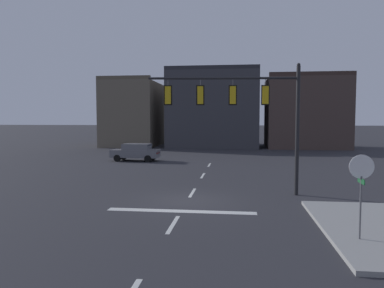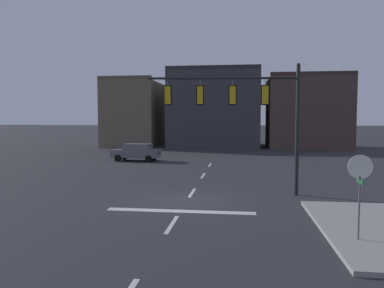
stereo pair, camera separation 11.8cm
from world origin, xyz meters
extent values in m
plane|color=#2B2B30|center=(0.00, 0.00, 0.00)|extent=(400.00, 400.00, 0.00)
cube|color=silver|center=(0.00, -2.00, 0.00)|extent=(6.40, 0.50, 0.01)
cube|color=silver|center=(0.00, -4.00, 0.00)|extent=(0.16, 2.40, 0.01)
cube|color=silver|center=(0.00, 2.00, 0.00)|extent=(0.16, 2.40, 0.01)
cube|color=silver|center=(0.00, 8.00, 0.00)|extent=(0.16, 2.40, 0.01)
cube|color=silver|center=(0.00, 14.00, 0.00)|extent=(0.16, 2.40, 0.01)
cylinder|color=black|center=(5.41, 2.07, 3.31)|extent=(0.20, 0.20, 6.62)
cylinder|color=black|center=(1.61, 1.72, 6.00)|extent=(7.60, 0.83, 0.12)
sphere|color=black|center=(5.41, 2.07, 6.67)|extent=(0.18, 0.18, 0.18)
cylinder|color=#56565B|center=(3.76, 1.92, 5.77)|extent=(0.03, 0.03, 0.35)
cube|color=gold|center=(3.76, 1.92, 5.14)|extent=(0.32, 0.27, 0.90)
sphere|color=green|center=(3.74, 2.05, 5.43)|extent=(0.20, 0.20, 0.20)
sphere|color=#2D2314|center=(3.74, 2.05, 5.14)|extent=(0.20, 0.20, 0.20)
sphere|color=black|center=(3.74, 2.05, 4.86)|extent=(0.20, 0.20, 0.20)
cube|color=black|center=(3.76, 1.90, 5.14)|extent=(0.42, 0.07, 1.02)
cylinder|color=#56565B|center=(2.11, 1.76, 5.77)|extent=(0.03, 0.03, 0.35)
cube|color=gold|center=(2.11, 1.76, 5.14)|extent=(0.32, 0.27, 0.90)
sphere|color=green|center=(2.09, 1.89, 5.43)|extent=(0.20, 0.20, 0.20)
sphere|color=#2D2314|center=(2.09, 1.89, 5.14)|extent=(0.20, 0.20, 0.20)
sphere|color=black|center=(2.09, 1.89, 4.86)|extent=(0.20, 0.20, 0.20)
cube|color=black|center=(2.11, 1.74, 5.14)|extent=(0.42, 0.07, 1.02)
cylinder|color=#56565B|center=(0.46, 1.61, 5.77)|extent=(0.03, 0.03, 0.35)
cube|color=gold|center=(0.46, 1.61, 5.14)|extent=(0.32, 0.27, 0.90)
sphere|color=green|center=(0.45, 1.74, 5.43)|extent=(0.20, 0.20, 0.20)
sphere|color=#2D2314|center=(0.45, 1.74, 5.14)|extent=(0.20, 0.20, 0.20)
sphere|color=black|center=(0.45, 1.74, 4.86)|extent=(0.20, 0.20, 0.20)
cube|color=black|center=(0.46, 1.59, 5.14)|extent=(0.42, 0.07, 1.02)
cylinder|color=#56565B|center=(-1.19, 1.45, 5.77)|extent=(0.03, 0.03, 0.35)
cube|color=gold|center=(-1.19, 1.45, 5.14)|extent=(0.32, 0.27, 0.90)
sphere|color=green|center=(-1.20, 1.58, 5.43)|extent=(0.20, 0.20, 0.20)
sphere|color=#2D2314|center=(-1.20, 1.58, 5.14)|extent=(0.20, 0.20, 0.20)
sphere|color=black|center=(-1.20, 1.58, 4.86)|extent=(0.20, 0.20, 0.20)
cube|color=black|center=(-1.19, 1.43, 5.14)|extent=(0.42, 0.07, 1.02)
cylinder|color=#56565B|center=(6.23, -5.39, 1.07)|extent=(0.06, 0.06, 2.15)
cylinder|color=white|center=(6.23, -5.39, 2.45)|extent=(0.76, 0.03, 0.76)
cylinder|color=#B21414|center=(6.23, -5.37, 2.45)|extent=(0.68, 0.03, 0.68)
cube|color=#19592D|center=(6.23, -5.39, 2.00)|extent=(0.02, 0.64, 0.16)
cube|color=slate|center=(-7.09, 16.22, 0.70)|extent=(4.47, 1.97, 0.70)
cube|color=slate|center=(-6.94, 16.21, 1.33)|extent=(2.52, 1.69, 0.56)
cube|color=#2D3842|center=(-7.70, 16.24, 1.31)|extent=(0.31, 1.53, 0.47)
cube|color=#2D3842|center=(-5.77, 16.17, 1.31)|extent=(0.27, 1.53, 0.46)
cylinder|color=black|center=(-8.57, 15.43, 0.32)|extent=(0.65, 0.24, 0.64)
cylinder|color=black|center=(-8.51, 17.12, 0.32)|extent=(0.65, 0.24, 0.64)
cylinder|color=black|center=(-5.67, 15.31, 0.32)|extent=(0.65, 0.24, 0.64)
cylinder|color=black|center=(-5.60, 17.01, 0.32)|extent=(0.65, 0.24, 0.64)
sphere|color=silver|center=(-9.29, 15.73, 0.75)|extent=(0.16, 0.16, 0.16)
sphere|color=silver|center=(-9.24, 16.88, 0.75)|extent=(0.16, 0.16, 0.16)
cube|color=maroon|center=(-4.91, 16.14, 0.78)|extent=(0.09, 1.37, 0.12)
cube|color=#665B4C|center=(-12.69, 35.85, 4.54)|extent=(7.28, 10.84, 9.09)
cube|color=brown|center=(-12.69, 30.73, 9.34)|extent=(7.28, 0.60, 0.50)
cube|color=#38383D|center=(-1.01, 36.22, 5.12)|extent=(12.28, 11.57, 10.24)
cube|color=#2B2B30|center=(-1.01, 30.73, 10.49)|extent=(12.28, 0.60, 0.50)
cube|color=#473833|center=(11.50, 34.53, 4.63)|extent=(10.44, 8.19, 9.26)
cube|color=#3A2B26|center=(11.50, 30.73, 9.51)|extent=(10.44, 0.60, 0.50)
camera|label=1|loc=(2.36, -17.51, 3.95)|focal=34.91mm
camera|label=2|loc=(2.48, -17.50, 3.95)|focal=34.91mm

